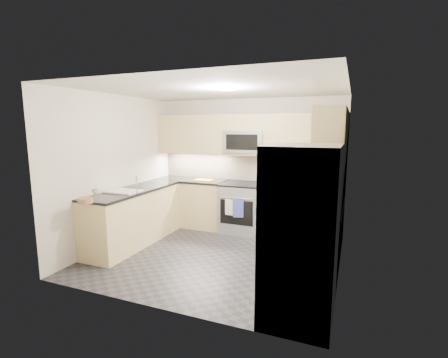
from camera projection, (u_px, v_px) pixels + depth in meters
floor at (216, 255)px, 5.03m from camera, size 3.60×3.20×0.00m
ceiling at (215, 89)px, 4.63m from camera, size 3.60×3.20×0.02m
wall_back at (248, 165)px, 6.29m from camera, size 3.60×0.02×2.50m
wall_front at (154, 197)px, 3.36m from camera, size 3.60×0.02×2.50m
wall_left at (118, 170)px, 5.49m from camera, size 0.02×3.20×2.50m
wall_right at (344, 184)px, 4.16m from camera, size 0.02×3.20×2.50m
base_cab_back_left at (192, 203)px, 6.55m from camera, size 1.42×0.60×0.90m
base_cab_back_right at (301, 214)px, 5.74m from camera, size 1.42×0.60×0.90m
base_cab_right at (318, 237)px, 4.54m from camera, size 0.60×1.70×0.90m
base_cab_peninsula at (135, 217)px, 5.51m from camera, size 0.60×2.00×0.90m
countertop_back_left at (191, 180)px, 6.47m from camera, size 1.42×0.63×0.04m
countertop_back_right at (302, 188)px, 5.67m from camera, size 1.42×0.63×0.04m
countertop_right at (319, 204)px, 4.46m from camera, size 0.63×1.70×0.04m
countertop_peninsula at (133, 190)px, 5.43m from camera, size 0.63×2.00×0.04m
upper_cab_back at (245, 135)px, 6.04m from camera, size 3.60×0.35×0.75m
upper_cab_right at (333, 138)px, 4.39m from camera, size 0.35×1.95×0.75m
backsplash_back at (248, 167)px, 6.30m from camera, size 3.60×0.01×0.51m
backsplash_right at (344, 182)px, 4.59m from camera, size 0.01×2.30×0.51m
gas_range at (242, 208)px, 6.12m from camera, size 0.76×0.65×0.91m
range_cooktop at (242, 184)px, 6.05m from camera, size 0.76×0.65×0.03m
oven_door_glass at (236, 213)px, 5.82m from camera, size 0.62×0.02×0.45m
oven_handle at (236, 198)px, 5.76m from camera, size 0.60×0.02×0.02m
microwave at (245, 142)px, 6.04m from camera, size 0.76×0.40×0.40m
microwave_door at (241, 142)px, 5.85m from camera, size 0.60×0.01×0.28m
refrigerator at (301, 233)px, 3.30m from camera, size 0.70×0.90×1.80m
fridge_handle_left at (261, 229)px, 3.26m from camera, size 0.02×0.02×1.20m
fridge_handle_right at (270, 220)px, 3.59m from camera, size 0.02×0.02×1.20m
sink_basin at (124, 196)px, 5.21m from camera, size 0.52×0.38×0.16m
faucet at (137, 184)px, 5.08m from camera, size 0.03×0.03×0.28m
utensil_bowl at (335, 185)px, 5.38m from camera, size 0.32×0.32×0.15m
cutting_board at (204, 180)px, 6.36m from camera, size 0.35×0.24×0.01m
fruit_basket at (85, 200)px, 4.43m from camera, size 0.26×0.26×0.07m
fruit_apple at (95, 191)px, 4.67m from camera, size 0.08×0.08×0.08m
fruit_pear at (95, 192)px, 4.61m from camera, size 0.06×0.06×0.06m
dish_towel_check at (229, 207)px, 5.81m from camera, size 0.16×0.02×0.29m
dish_towel_blue at (238, 208)px, 5.75m from camera, size 0.18×0.07×0.34m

